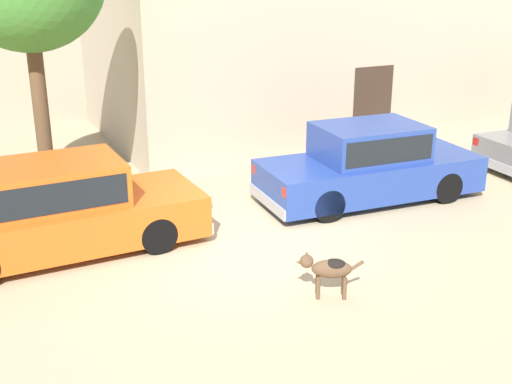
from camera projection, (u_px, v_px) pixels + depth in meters
The scene contains 4 objects.
ground_plane at pixel (241, 250), 10.80m from camera, with size 80.00×80.00×0.00m, color tan.
parked_sedan_nearest at pixel (59, 208), 10.54m from camera, with size 4.74×1.88×1.52m.
parked_sedan_second at pixel (369, 163), 12.85m from camera, with size 4.59×1.93×1.52m.
stray_dog_spotted at pixel (328, 268), 9.19m from camera, with size 0.88×0.51×0.67m.
Camera 1 is at (-4.01, -9.00, 4.54)m, focal length 46.03 mm.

